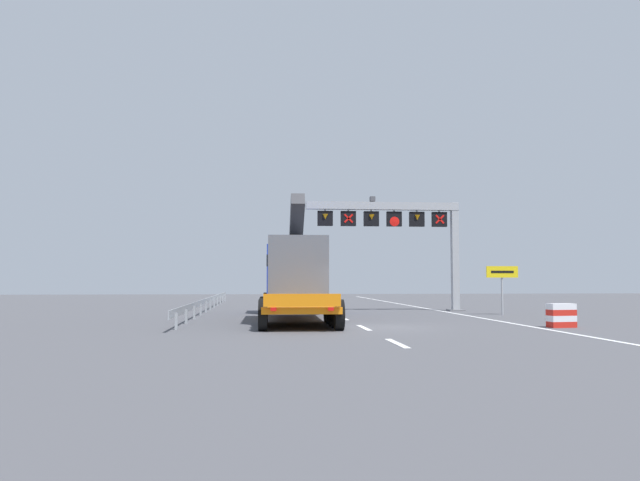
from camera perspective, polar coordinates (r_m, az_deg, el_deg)
ground at (r=23.86m, az=4.60°, el=-7.93°), size 112.00×112.00×0.00m
lane_markings at (r=52.12m, az=-1.16°, el=-5.60°), size 0.20×71.63×0.01m
edge_line_right at (r=36.94m, az=10.90°, el=-6.34°), size 0.20×63.00×0.01m
overhead_lane_gantry at (r=36.44m, az=7.50°, el=1.49°), size 9.17×0.90×6.61m
heavy_haul_truck_orange at (r=29.53m, az=-2.43°, el=-3.25°), size 3.17×14.09×5.30m
exit_sign_yellow at (r=33.48m, az=16.33°, el=-3.25°), size 1.67×0.15×2.51m
crash_barrier_striped at (r=25.38m, az=21.22°, el=-6.42°), size 1.05×0.62×0.90m
guardrail_left at (r=38.16m, az=-10.07°, el=-5.43°), size 0.13×33.16×0.76m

